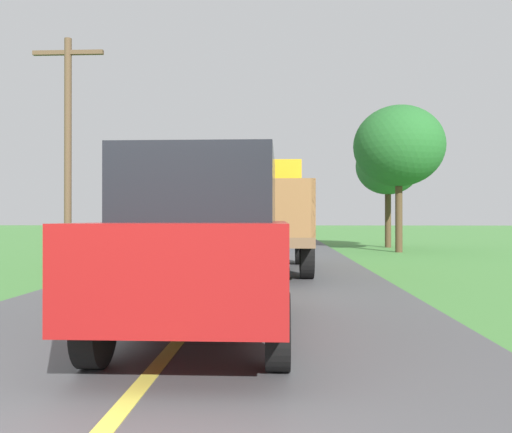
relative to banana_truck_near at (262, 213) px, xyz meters
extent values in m
cube|color=#4C4C4F|center=(-0.56, -10.24, -1.43)|extent=(6.40, 120.00, 0.08)
cube|color=#E0D64C|center=(-0.56, -10.24, -1.38)|extent=(0.14, 108.00, 0.01)
cube|color=#2D2D30|center=(-0.01, -0.91, -0.79)|extent=(0.90, 5.51, 0.24)
cube|color=brown|center=(-0.01, -0.91, -0.59)|extent=(2.30, 5.80, 0.20)
cube|color=gold|center=(-0.01, 1.04, 0.46)|extent=(2.10, 1.90, 1.90)
cube|color=black|center=(-0.01, 1.99, 0.80)|extent=(1.78, 0.02, 0.76)
cube|color=brown|center=(-1.12, -1.89, 0.06)|extent=(0.08, 3.85, 1.10)
cube|color=brown|center=(1.10, -1.89, 0.06)|extent=(0.08, 3.85, 1.10)
cube|color=brown|center=(-0.01, -3.77, 0.06)|extent=(2.30, 0.08, 1.10)
cube|color=brown|center=(-0.01, 0.00, 0.06)|extent=(2.30, 0.08, 1.10)
cylinder|color=black|center=(-1.06, 0.89, -0.89)|extent=(0.28, 1.00, 1.00)
cylinder|color=black|center=(1.04, 0.89, -0.89)|extent=(0.28, 1.00, 1.00)
cylinder|color=black|center=(-1.06, -2.51, -0.89)|extent=(0.28, 1.00, 1.00)
cylinder|color=black|center=(1.04, -2.51, -0.89)|extent=(0.28, 1.00, 1.00)
ellipsoid|color=#B5CE28|center=(0.28, -2.94, -0.33)|extent=(0.53, 0.48, 0.47)
ellipsoid|color=#A9BB1B|center=(0.82, -2.55, 0.05)|extent=(0.51, 0.63, 0.43)
ellipsoid|color=#A9D326|center=(-0.54, -0.48, -0.33)|extent=(0.48, 0.50, 0.48)
ellipsoid|color=#B3CC1C|center=(-0.90, -1.22, 0.01)|extent=(0.44, 0.40, 0.37)
ellipsoid|color=#AABC1E|center=(0.61, -1.39, 0.05)|extent=(0.45, 0.53, 0.49)
ellipsoid|color=#B0BE2A|center=(0.79, -3.38, -0.33)|extent=(0.57, 0.57, 0.42)
cube|color=#2D2D30|center=(-0.19, 12.76, -0.79)|extent=(0.90, 5.51, 0.24)
cube|color=brown|center=(-0.19, 12.76, -0.59)|extent=(2.30, 5.80, 0.20)
cube|color=red|center=(-0.19, 14.71, 0.46)|extent=(2.10, 1.90, 1.90)
cube|color=black|center=(-0.19, 15.66, 0.80)|extent=(1.78, 0.02, 0.76)
cube|color=#2D517F|center=(-1.30, 11.78, 0.06)|extent=(0.08, 3.85, 1.10)
cube|color=#2D517F|center=(0.92, 11.78, 0.06)|extent=(0.08, 3.85, 1.10)
cube|color=#2D517F|center=(-0.19, 9.90, 0.06)|extent=(2.30, 0.08, 1.10)
cube|color=#2D517F|center=(-0.19, 13.67, 0.06)|extent=(2.30, 0.08, 1.10)
cylinder|color=black|center=(-1.24, 14.56, -0.89)|extent=(0.28, 1.00, 1.00)
cylinder|color=black|center=(0.86, 14.56, -0.89)|extent=(0.28, 1.00, 1.00)
cylinder|color=black|center=(-1.24, 11.16, -0.89)|extent=(0.28, 1.00, 1.00)
cylinder|color=black|center=(0.86, 11.16, -0.89)|extent=(0.28, 1.00, 1.00)
ellipsoid|color=#B4CA24|center=(-1.08, 10.37, -0.34)|extent=(0.47, 0.59, 0.43)
ellipsoid|color=#ADD221|center=(-0.25, 10.53, 0.37)|extent=(0.58, 0.69, 0.43)
ellipsoid|color=#B2CC20|center=(-1.04, 11.30, 0.05)|extent=(0.57, 0.58, 0.38)
ellipsoid|color=#B1CD1D|center=(0.11, 11.66, 0.00)|extent=(0.57, 0.74, 0.38)
ellipsoid|color=#B1BE26|center=(-0.19, 12.92, -0.01)|extent=(0.42, 0.54, 0.44)
ellipsoid|color=#B7D11B|center=(0.38, 11.39, 0.04)|extent=(0.53, 0.49, 0.51)
cylinder|color=brown|center=(-5.47, 0.85, 1.73)|extent=(0.20, 0.20, 6.39)
cube|color=brown|center=(-5.47, 0.85, 4.53)|extent=(2.00, 0.12, 0.12)
cylinder|color=#4C3823|center=(5.18, 7.39, -0.07)|extent=(0.28, 0.28, 2.79)
ellipsoid|color=#236028|center=(5.18, 7.39, 2.75)|extent=(3.57, 3.57, 3.21)
cylinder|color=#4C3823|center=(5.47, 10.89, -0.17)|extent=(0.28, 0.28, 2.60)
ellipsoid|color=#2D7033|center=(5.47, 10.89, 2.32)|extent=(2.96, 2.96, 2.66)
cube|color=maroon|center=(-0.30, -7.84, -0.57)|extent=(1.70, 4.10, 0.80)
cube|color=black|center=(-0.30, -8.04, 0.18)|extent=(1.44, 2.05, 0.70)
cylinder|color=black|center=(-1.07, -6.57, -1.07)|extent=(0.20, 0.64, 0.64)
cylinder|color=black|center=(0.47, -6.57, -1.07)|extent=(0.20, 0.64, 0.64)
cylinder|color=black|center=(-1.07, -9.11, -1.07)|extent=(0.20, 0.64, 0.64)
cylinder|color=black|center=(0.47, -9.11, -1.07)|extent=(0.20, 0.64, 0.64)
camera|label=1|loc=(0.49, -13.39, -0.14)|focal=36.37mm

